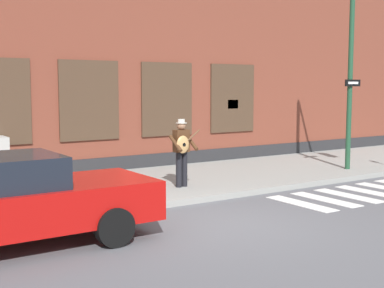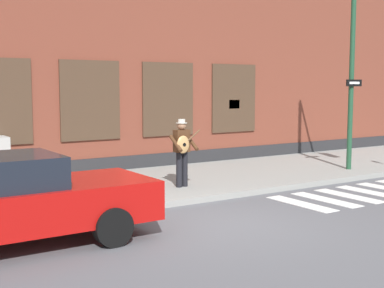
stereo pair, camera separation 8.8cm
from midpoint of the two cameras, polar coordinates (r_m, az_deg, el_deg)
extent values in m
plane|color=#56565B|center=(10.37, 3.52, -8.58)|extent=(160.00, 160.00, 0.00)
cube|color=gray|center=(13.80, -6.78, -4.60)|extent=(28.00, 4.65, 0.14)
cube|color=brown|center=(17.57, -13.29, 9.59)|extent=(28.00, 4.00, 7.48)
cube|color=#28282B|center=(15.83, -10.49, -2.53)|extent=(28.00, 0.04, 0.55)
cube|color=#473323|center=(15.65, -10.62, 4.59)|extent=(1.81, 0.06, 2.29)
cube|color=black|center=(15.64, -10.61, 4.59)|extent=(1.69, 0.03, 2.17)
cube|color=#473323|center=(16.82, -2.40, 4.79)|extent=(1.81, 0.06, 2.29)
cube|color=black|center=(16.81, -2.39, 4.79)|extent=(1.69, 0.03, 2.17)
cube|color=#473323|center=(18.28, 4.63, 4.88)|extent=(1.81, 0.06, 2.29)
cube|color=black|center=(18.27, 4.65, 4.88)|extent=(1.69, 0.03, 2.17)
cube|color=yellow|center=(18.27, 4.66, 4.25)|extent=(0.44, 0.02, 0.30)
cube|color=silver|center=(12.37, 11.74, -6.26)|extent=(0.42, 1.90, 0.01)
cube|color=silver|center=(12.93, 14.26, -5.77)|extent=(0.42, 1.90, 0.01)
cube|color=silver|center=(13.52, 16.56, -5.32)|extent=(0.42, 1.90, 0.01)
cube|color=silver|center=(14.12, 18.66, -4.90)|extent=(0.42, 1.90, 0.01)
cube|color=#B20F0C|center=(9.28, -18.04, -6.37)|extent=(4.61, 1.86, 0.68)
cube|color=silver|center=(10.58, -6.97, -4.22)|extent=(0.06, 0.24, 0.12)
cube|color=silver|center=(9.59, -3.93, -5.27)|extent=(0.06, 0.24, 0.12)
cylinder|color=black|center=(10.57, -12.21, -6.58)|extent=(0.66, 0.24, 0.66)
cylinder|color=black|center=(9.00, -8.15, -8.74)|extent=(0.66, 0.24, 0.66)
cylinder|color=black|center=(13.38, -0.60, -2.69)|extent=(0.15, 0.15, 0.87)
cylinder|color=black|center=(13.27, -1.19, -2.77)|extent=(0.15, 0.15, 0.87)
cube|color=#4C2D19|center=(13.24, -0.93, 0.33)|extent=(0.39, 0.23, 0.55)
sphere|color=#9E7051|center=(13.21, -0.93, 2.00)|extent=(0.22, 0.22, 0.22)
cylinder|color=beige|center=(13.20, -0.93, 2.26)|extent=(0.27, 0.28, 0.02)
cylinder|color=beige|center=(13.20, -0.93, 2.48)|extent=(0.18, 0.18, 0.09)
cylinder|color=#4C2D19|center=(13.30, 0.17, 0.18)|extent=(0.11, 0.51, 0.39)
cylinder|color=#4C2D19|center=(13.03, -1.55, 0.06)|extent=(0.11, 0.51, 0.39)
ellipsoid|color=tan|center=(13.06, -0.77, -0.06)|extent=(0.36, 0.13, 0.44)
cylinder|color=black|center=(13.01, -0.62, -0.08)|extent=(0.09, 0.01, 0.09)
cylinder|color=brown|center=(13.17, 0.21, 0.78)|extent=(0.47, 0.05, 0.34)
cylinder|color=#1E472D|center=(16.74, 16.78, 6.51)|extent=(0.15, 0.15, 5.35)
cube|color=black|center=(16.66, 17.04, 6.25)|extent=(0.60, 0.08, 0.20)
cube|color=white|center=(16.65, 17.09, 6.25)|extent=(0.40, 0.05, 0.07)
camera|label=1|loc=(0.04, -89.79, 0.02)|focal=50.00mm
camera|label=2|loc=(0.04, 90.21, -0.02)|focal=50.00mm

